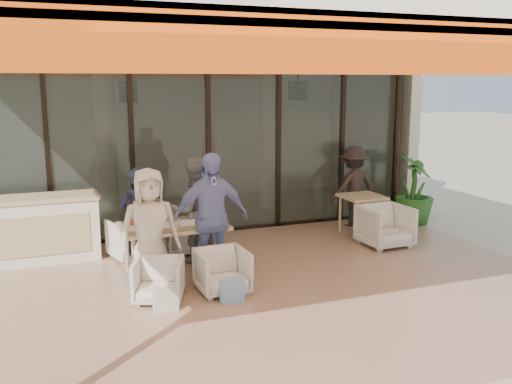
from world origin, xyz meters
TOP-DOWN VIEW (x-y plane):
  - ground at (0.00, 0.00)m, footprint 70.00×70.00m
  - terrace_floor at (0.00, 0.00)m, footprint 8.00×6.00m
  - terrace_structure at (0.00, -0.26)m, footprint 8.00×6.00m
  - glass_storefront at (0.00, 3.00)m, footprint 8.08×0.10m
  - interior_block at (0.01, 5.31)m, footprint 9.05×3.62m
  - host_counter at (-2.94, 2.30)m, footprint 1.85×0.65m
  - dining_table at (-1.12, 1.02)m, footprint 1.50×0.90m
  - chair_far_left at (-1.54, 1.96)m, footprint 0.82×0.79m
  - chair_far_right at (-0.70, 1.96)m, footprint 0.69×0.65m
  - chair_near_left at (-1.54, 0.06)m, footprint 0.75×0.73m
  - chair_near_right at (-0.70, 0.06)m, footprint 0.65×0.61m
  - diner_navy at (-1.54, 1.46)m, footprint 0.64×0.51m
  - diner_grey at (-0.70, 1.46)m, footprint 0.87×0.73m
  - diner_cream at (-1.54, 0.56)m, footprint 0.81×0.53m
  - diner_periwinkle at (-0.70, 0.56)m, footprint 1.06×0.44m
  - tote_bag_cream at (-1.54, -0.34)m, footprint 0.30×0.10m
  - tote_bag_blue at (-0.70, -0.34)m, footprint 0.30×0.10m
  - side_table at (2.50, 1.87)m, footprint 0.70×0.70m
  - side_chair at (2.50, 1.12)m, footprint 0.78×0.74m
  - standing_woman at (2.71, 2.53)m, footprint 1.07×0.72m
  - potted_palm at (3.89, 2.24)m, footprint 1.06×1.06m

SIDE VIEW (x-z plane):
  - ground at x=0.00m, z-range 0.00..0.00m
  - terrace_floor at x=0.00m, z-range 0.00..0.01m
  - tote_bag_cream at x=-1.54m, z-range 0.00..0.34m
  - tote_bag_blue at x=-0.70m, z-range 0.00..0.34m
  - chair_near_left at x=-1.54m, z-range 0.00..0.61m
  - chair_far_right at x=-0.70m, z-range 0.00..0.64m
  - chair_near_right at x=-0.70m, z-range 0.00..0.65m
  - chair_far_left at x=-1.54m, z-range 0.00..0.71m
  - side_chair at x=2.50m, z-range 0.00..0.78m
  - host_counter at x=-2.94m, z-range 0.01..1.05m
  - side_table at x=2.50m, z-range 0.27..1.01m
  - potted_palm at x=3.89m, z-range 0.00..1.35m
  - dining_table at x=-1.12m, z-range 0.22..1.15m
  - diner_navy at x=-1.54m, z-range 0.00..1.53m
  - standing_woman at x=2.71m, z-range 0.00..1.54m
  - diner_grey at x=-0.70m, z-range 0.00..1.63m
  - diner_cream at x=-1.54m, z-range 0.00..1.64m
  - diner_periwinkle at x=-0.70m, z-range 0.00..1.81m
  - glass_storefront at x=0.00m, z-range 0.00..3.20m
  - interior_block at x=0.01m, z-range 0.47..3.99m
  - terrace_structure at x=0.00m, z-range 1.55..4.95m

